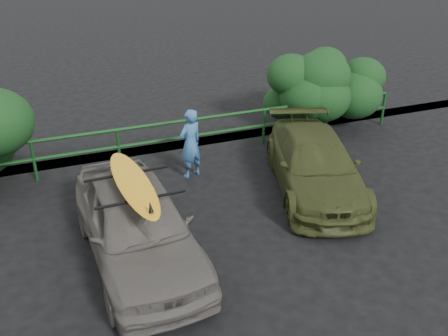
{
  "coord_description": "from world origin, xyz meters",
  "views": [
    {
      "loc": [
        -2.75,
        -6.51,
        5.54
      ],
      "look_at": [
        0.57,
        1.84,
        1.12
      ],
      "focal_mm": 40.0,
      "sensor_mm": 36.0,
      "label": 1
    }
  ],
  "objects_px": {
    "surfboard": "(133,183)",
    "olive_vehicle": "(315,164)",
    "guardrail": "(158,142)",
    "sedan": "(137,224)",
    "man": "(190,144)"
  },
  "relations": [
    {
      "from": "surfboard",
      "to": "olive_vehicle",
      "type": "bearing_deg",
      "value": 13.32
    },
    {
      "from": "guardrail",
      "to": "surfboard",
      "type": "relative_size",
      "value": 5.25
    },
    {
      "from": "sedan",
      "to": "olive_vehicle",
      "type": "bearing_deg",
      "value": 13.32
    },
    {
      "from": "man",
      "to": "surfboard",
      "type": "bearing_deg",
      "value": 34.36
    },
    {
      "from": "guardrail",
      "to": "olive_vehicle",
      "type": "bearing_deg",
      "value": -44.0
    },
    {
      "from": "sedan",
      "to": "man",
      "type": "xyz_separation_m",
      "value": [
        1.94,
        2.85,
        0.11
      ]
    },
    {
      "from": "guardrail",
      "to": "sedan",
      "type": "height_order",
      "value": "sedan"
    },
    {
      "from": "sedan",
      "to": "olive_vehicle",
      "type": "height_order",
      "value": "sedan"
    },
    {
      "from": "guardrail",
      "to": "sedan",
      "type": "xyz_separation_m",
      "value": [
        -1.42,
        -3.98,
        0.23
      ]
    },
    {
      "from": "guardrail",
      "to": "olive_vehicle",
      "type": "distance_m",
      "value": 4.06
    },
    {
      "from": "sedan",
      "to": "man",
      "type": "bearing_deg",
      "value": 54.05
    },
    {
      "from": "man",
      "to": "surfboard",
      "type": "xyz_separation_m",
      "value": [
        -1.94,
        -2.85,
        0.73
      ]
    },
    {
      "from": "man",
      "to": "surfboard",
      "type": "height_order",
      "value": "man"
    },
    {
      "from": "sedan",
      "to": "man",
      "type": "relative_size",
      "value": 2.57
    },
    {
      "from": "guardrail",
      "to": "surfboard",
      "type": "height_order",
      "value": "surfboard"
    }
  ]
}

